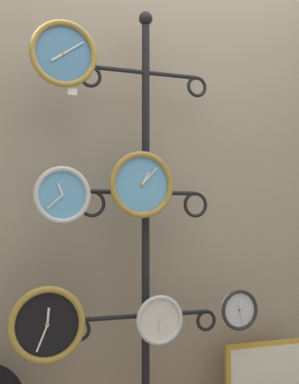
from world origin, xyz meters
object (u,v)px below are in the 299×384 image
Objects in this scene: clock_bottom_left at (47,325)px; clock_middle_left at (62,195)px; display_stand at (146,306)px; clock_bottom_center at (159,320)px; clock_top_left at (63,54)px; clock_middle_center at (142,185)px; clock_bottom_right at (239,310)px; picture_frame at (268,374)px.

clock_middle_left is at bearing 22.61° from clock_bottom_left.
display_stand reaches higher than clock_bottom_center.
clock_top_left is at bearing -165.65° from display_stand.
clock_top_left is 1.20m from clock_bottom_center.
clock_middle_center is 1.56× the size of clock_bottom_right.
clock_bottom_center is (0.43, -0.00, -1.13)m from clock_top_left.
clock_top_left is at bearing -174.84° from picture_frame.
clock_bottom_right is at bearing -11.51° from display_stand.
clock_bottom_right reaches higher than picture_frame.
clock_bottom_left is 1.45× the size of clock_bottom_center.
clock_middle_left is 1.34m from picture_frame.
display_stand is at bearing 102.44° from clock_bottom_center.
clock_middle_center is (0.36, 0.02, -0.54)m from clock_top_left.
picture_frame is at bearing 5.16° from clock_top_left.
clock_bottom_center is (0.07, -0.03, -0.59)m from clock_middle_center.
clock_bottom_left is at bearing 179.74° from clock_bottom_center.
display_stand is 0.64m from clock_middle_left.
clock_bottom_center is at bearing -0.39° from clock_top_left.
clock_bottom_left reaches higher than clock_bottom_right.
display_stand reaches higher than clock_bottom_right.
clock_middle_left is 0.68m from clock_bottom_center.
clock_bottom_center is 0.69m from picture_frame.
clock_bottom_left is at bearing -157.39° from clock_middle_left.
clock_bottom_center is at bearing -0.26° from clock_bottom_left.
picture_frame is at bearing 21.12° from clock_bottom_right.
display_stand is 6.76× the size of clock_top_left.
clock_bottom_center is at bearing -3.77° from clock_middle_left.
clock_middle_left is at bearing 79.27° from clock_top_left.
clock_middle_left is 0.35m from clock_middle_center.
clock_bottom_right is (0.83, -0.01, -0.52)m from clock_middle_left.
clock_bottom_right is at bearing 1.09° from clock_top_left.
clock_top_left is at bearing -100.73° from clock_middle_left.
picture_frame is (1.03, 0.07, -0.86)m from clock_middle_left.
clock_middle_left is 0.53m from clock_bottom_left.
picture_frame is at bearing 3.81° from clock_middle_left.
clock_top_left is 0.64m from clock_middle_center.
clock_top_left reaches higher than clock_bottom_left.
display_stand is at bearing 12.73° from clock_bottom_left.
clock_middle_center is at bearing -0.41° from clock_middle_left.
clock_bottom_left is (-0.41, -0.02, -0.58)m from clock_middle_center.
clock_top_left is 1.33× the size of clock_bottom_center.
clock_middle_center is (-0.05, -0.08, 0.54)m from display_stand.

